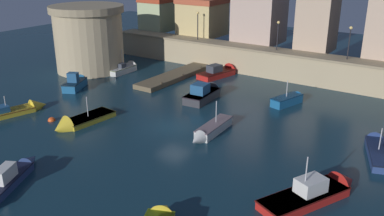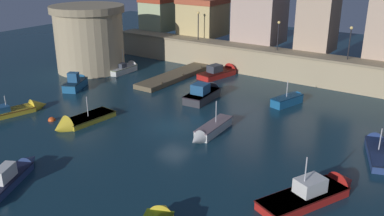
{
  "view_description": "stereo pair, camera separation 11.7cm",
  "coord_description": "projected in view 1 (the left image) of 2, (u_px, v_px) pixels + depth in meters",
  "views": [
    {
      "loc": [
        19.42,
        -25.9,
        13.75
      ],
      "look_at": [
        0.0,
        2.72,
        0.83
      ],
      "focal_mm": 39.47,
      "sensor_mm": 36.0,
      "label": 1
    },
    {
      "loc": [
        19.52,
        -25.84,
        13.75
      ],
      "look_at": [
        0.0,
        2.72,
        0.83
      ],
      "focal_mm": 39.47,
      "sensor_mm": 36.0,
      "label": 2
    }
  ],
  "objects": [
    {
      "name": "pier_dock",
      "position": [
        175.0,
        76.0,
        48.41
      ],
      "size": [
        2.49,
        11.53,
        0.7
      ],
      "color": "brown",
      "rests_on": "ground"
    },
    {
      "name": "ground_plane",
      "position": [
        174.0,
        127.0,
        35.11
      ],
      "size": [
        103.93,
        103.93,
        0.0
      ],
      "primitive_type": "plane",
      "color": "#112D3D"
    },
    {
      "name": "moored_boat_8",
      "position": [
        77.0,
        82.0,
        45.04
      ],
      "size": [
        3.18,
        4.55,
        2.1
      ],
      "rotation": [
        0.0,
        0.0,
        2.02
      ],
      "color": "#195689",
      "rests_on": "ground"
    },
    {
      "name": "quay_lamp_1",
      "position": [
        278.0,
        31.0,
        47.21
      ],
      "size": [
        0.32,
        0.32,
        3.28
      ],
      "color": "black",
      "rests_on": "quay_wall"
    },
    {
      "name": "mooring_buoy_1",
      "position": [
        52.0,
        121.0,
        36.36
      ],
      "size": [
        0.64,
        0.64,
        0.64
      ],
      "primitive_type": "sphere",
      "color": "#EA4C19",
      "rests_on": "ground"
    },
    {
      "name": "moored_boat_3",
      "position": [
        77.0,
        123.0,
        35.27
      ],
      "size": [
        2.34,
        5.8,
        2.88
      ],
      "rotation": [
        0.0,
        0.0,
        -1.66
      ],
      "color": "gold",
      "rests_on": "ground"
    },
    {
      "name": "moored_boat_5",
      "position": [
        126.0,
        68.0,
        51.07
      ],
      "size": [
        1.73,
        4.88,
        3.27
      ],
      "rotation": [
        0.0,
        0.0,
        1.59
      ],
      "color": "silver",
      "rests_on": "ground"
    },
    {
      "name": "moored_boat_10",
      "position": [
        18.0,
        110.0,
        37.95
      ],
      "size": [
        3.04,
        6.51,
        2.36
      ],
      "rotation": [
        0.0,
        0.0,
        1.32
      ],
      "color": "gold",
      "rests_on": "ground"
    },
    {
      "name": "moored_boat_7",
      "position": [
        12.0,
        176.0,
        26.66
      ],
      "size": [
        3.91,
        6.29,
        1.67
      ],
      "rotation": [
        0.0,
        0.0,
        2.04
      ],
      "color": "navy",
      "rests_on": "ground"
    },
    {
      "name": "moored_boat_13",
      "position": [
        377.0,
        147.0,
        30.71
      ],
      "size": [
        3.29,
        6.49,
        2.54
      ],
      "rotation": [
        0.0,
        0.0,
        1.89
      ],
      "color": "navy",
      "rests_on": "ground"
    },
    {
      "name": "quay_lamp_0",
      "position": [
        198.0,
        21.0,
        52.84
      ],
      "size": [
        0.32,
        0.32,
        3.5
      ],
      "color": "black",
      "rests_on": "quay_wall"
    },
    {
      "name": "quay_wall",
      "position": [
        269.0,
        62.0,
        48.98
      ],
      "size": [
        44.19,
        2.89,
        3.15
      ],
      "color": "tan",
      "rests_on": "ground"
    },
    {
      "name": "moored_boat_9",
      "position": [
        210.0,
        130.0,
        33.39
      ],
      "size": [
        1.47,
        5.66,
        2.74
      ],
      "rotation": [
        0.0,
        0.0,
        -1.52
      ],
      "color": "silver",
      "rests_on": "ground"
    },
    {
      "name": "mooring_buoy_0",
      "position": [
        312.0,
        179.0,
        27.06
      ],
      "size": [
        0.66,
        0.66,
        0.66
      ],
      "primitive_type": "sphere",
      "color": "#EA4C19",
      "rests_on": "ground"
    },
    {
      "name": "fortress_tower",
      "position": [
        89.0,
        38.0,
        50.48
      ],
      "size": [
        8.69,
        8.69,
        7.79
      ],
      "color": "tan",
      "rests_on": "ground"
    },
    {
      "name": "old_town_backdrop",
      "position": [
        309.0,
        13.0,
        48.5
      ],
      "size": [
        41.41,
        6.22,
        9.55
      ],
      "color": "#ABB887",
      "rests_on": "ground"
    },
    {
      "name": "moored_boat_12",
      "position": [
        319.0,
        191.0,
        24.97
      ],
      "size": [
        4.64,
        7.19,
        3.55
      ],
      "rotation": [
        0.0,
        0.0,
        1.13
      ],
      "color": "red",
      "rests_on": "ground"
    },
    {
      "name": "moored_boat_11",
      "position": [
        205.0,
        93.0,
        41.72
      ],
      "size": [
        2.27,
        5.66,
        2.24
      ],
      "rotation": [
        0.0,
        0.0,
        1.65
      ],
      "color": "#333338",
      "rests_on": "ground"
    },
    {
      "name": "moored_boat_2",
      "position": [
        290.0,
        99.0,
        40.29
      ],
      "size": [
        2.36,
        4.51,
        2.55
      ],
      "rotation": [
        0.0,
        0.0,
        1.28
      ],
      "color": "#195689",
      "rests_on": "ground"
    },
    {
      "name": "quay_lamp_2",
      "position": [
        350.0,
        37.0,
        43.05
      ],
      "size": [
        0.32,
        0.32,
        3.43
      ],
      "color": "black",
      "rests_on": "quay_wall"
    },
    {
      "name": "moored_boat_0",
      "position": [
        222.0,
        72.0,
        49.44
      ],
      "size": [
        3.02,
        6.22,
        2.02
      ],
      "rotation": [
        0.0,
        0.0,
        1.36
      ],
      "color": "red",
      "rests_on": "ground"
    }
  ]
}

